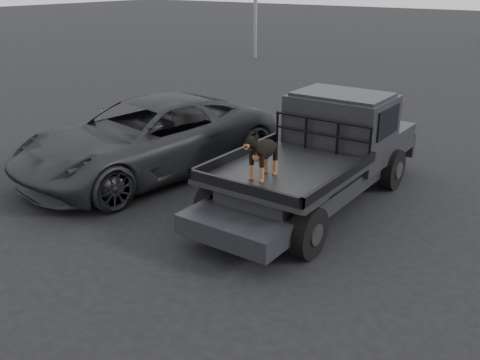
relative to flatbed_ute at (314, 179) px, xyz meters
The scene contains 6 objects.
ground 2.42m from the flatbed_ute, 100.56° to the right, with size 120.00×120.00×0.00m, color black.
flatbed_ute is the anchor object (origin of this frame).
ute_cab 1.31m from the flatbed_ute, 90.00° to the left, with size 1.72×1.30×0.88m, color black, non-canonical shape.
headache_rack 0.76m from the flatbed_ute, 90.00° to the left, with size 1.80×0.08×0.55m, color black, non-canonical shape.
dog 1.65m from the flatbed_ute, 94.36° to the right, with size 0.32×0.60×0.74m, color black, non-canonical shape.
parked_suv 3.47m from the flatbed_ute, behind, with size 2.47×5.35×1.49m, color #2A2B2E.
Camera 1 is at (4.39, -5.38, 3.76)m, focal length 40.00 mm.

